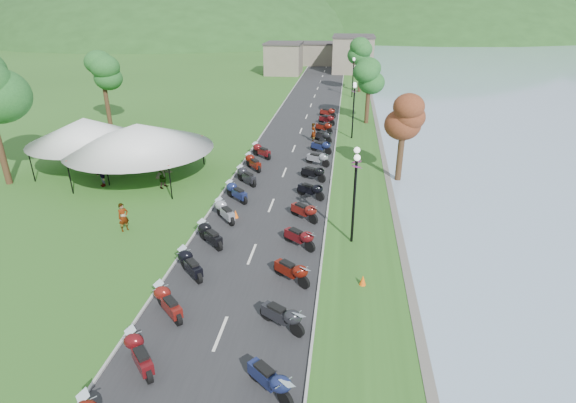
{
  "coord_description": "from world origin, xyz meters",
  "views": [
    {
      "loc": [
        4.36,
        -3.27,
        11.71
      ],
      "look_at": [
        1.34,
        19.87,
        1.3
      ],
      "focal_mm": 28.0,
      "sensor_mm": 36.0,
      "label": 1
    }
  ],
  "objects_px": {
    "pedestrian_a": "(126,230)",
    "pedestrian_c": "(103,186)",
    "pedestrian_b": "(172,160)",
    "vendor_tent_main": "(140,151)"
  },
  "relations": [
    {
      "from": "pedestrian_b",
      "to": "pedestrian_c",
      "type": "distance_m",
      "value": 6.57
    },
    {
      "from": "pedestrian_b",
      "to": "vendor_tent_main",
      "type": "bearing_deg",
      "value": 80.13
    },
    {
      "from": "pedestrian_a",
      "to": "pedestrian_c",
      "type": "bearing_deg",
      "value": 73.11
    },
    {
      "from": "vendor_tent_main",
      "to": "pedestrian_a",
      "type": "height_order",
      "value": "vendor_tent_main"
    },
    {
      "from": "pedestrian_a",
      "to": "pedestrian_b",
      "type": "xyz_separation_m",
      "value": [
        -1.85,
        12.02,
        0.0
      ]
    },
    {
      "from": "pedestrian_a",
      "to": "pedestrian_b",
      "type": "distance_m",
      "value": 12.16
    },
    {
      "from": "pedestrian_b",
      "to": "pedestrian_a",
      "type": "bearing_deg",
      "value": 96.99
    },
    {
      "from": "vendor_tent_main",
      "to": "pedestrian_c",
      "type": "bearing_deg",
      "value": -137.89
    },
    {
      "from": "pedestrian_a",
      "to": "pedestrian_c",
      "type": "distance_m",
      "value": 7.58
    },
    {
      "from": "pedestrian_a",
      "to": "pedestrian_c",
      "type": "relative_size",
      "value": 0.84
    }
  ]
}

